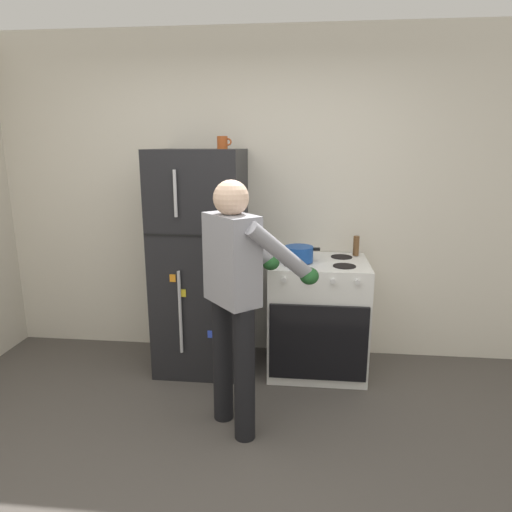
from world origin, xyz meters
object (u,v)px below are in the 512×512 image
Objects in this scene: stove_range at (317,317)px; coffee_mug at (223,142)px; refrigerator at (201,262)px; red_pot at (299,254)px; pepper_mill at (356,246)px; person_cook at (238,285)px.

stove_range is 8.18× the size of coffee_mug.
refrigerator reaches higher than red_pot.
coffee_mug is at bearing 15.40° from refrigerator.
refrigerator is 11.10× the size of pepper_mill.
person_cook reaches higher than red_pot.
red_pot is (-0.16, -0.04, 0.52)m from stove_range.
stove_range is 1.55m from coffee_mug.
stove_range is 2.84× the size of red_pot.
red_pot is at bearing 65.84° from person_cook.
pepper_mill is (0.82, 1.05, 0.04)m from person_cook.
coffee_mug is 0.71× the size of pepper_mill.
person_cook is 1.26m from coffee_mug.
refrigerator reaches higher than person_cook.
stove_range is at bearing -0.61° from refrigerator.
pepper_mill is at bearing 8.08° from coffee_mug.
refrigerator reaches higher than stove_range.
coffee_mug is (-0.76, 0.06, 1.36)m from stove_range.
refrigerator is 0.79m from red_pot.
person_cook reaches higher than stove_range.
red_pot is at bearing -166.08° from stove_range.
refrigerator is at bearing -170.82° from pepper_mill.
red_pot reaches higher than stove_range.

